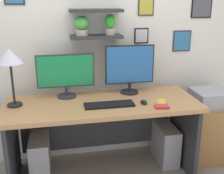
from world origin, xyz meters
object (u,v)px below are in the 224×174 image
Objects in this scene: monitor_left at (66,74)px; printer at (211,98)px; monitor_right at (130,67)px; keyboard at (109,105)px; computer_mouse at (144,102)px; scissors_tray at (162,107)px; cell_phone at (162,102)px; computer_tower_left at (40,157)px; drawer_cabinet at (208,131)px; desk at (102,120)px; computer_tower_right at (165,143)px; desk_lamp at (10,59)px.

monitor_left is 1.51m from printer.
keyboard is (-0.27, -0.32, -0.25)m from monitor_right.
printer is at bearing 15.45° from computer_mouse.
scissors_tray is at bearing -17.65° from keyboard.
cell_phone reaches higher than computer_tower_left.
computer_tower_left is at bearing 164.97° from keyboard.
drawer_cabinet is (0.80, 0.22, -0.47)m from computer_mouse.
cell_phone reaches higher than desk.
computer_tower_right is at bearing 33.84° from computer_mouse.
computer_mouse is at bearing -2.15° from keyboard.
printer is (1.16, 0.05, 0.12)m from desk.
desk_lamp is (-1.08, -0.15, 0.16)m from monitor_right.
keyboard is at bearing -161.21° from cell_phone.
computer_tower_left is (-1.12, 0.18, -0.55)m from cell_phone.
computer_mouse is 0.75× the size of scissors_tray.
monitor_right is 0.41m from computer_mouse.
drawer_cabinet is at bearing -7.12° from monitor_right.
desk_lamp is at bearing -178.59° from printer.
keyboard is 4.89× the size of computer_mouse.
desk_lamp is (-1.13, 0.17, 0.40)m from computer_mouse.
monitor_left is at bearing 26.87° from computer_tower_left.
monitor_left reaches higher than computer_mouse.
monitor_left is at bearing 175.87° from printer.
cell_phone is at bearing -9.30° from computer_tower_left.
cell_phone reaches higher than computer_tower_right.
monitor_left is 4.49× the size of scissors_tray.
computer_mouse reaches higher than printer.
computer_tower_right is at bearing 1.49° from computer_tower_left.
printer is 0.92× the size of computer_tower_left.
computer_tower_right is at bearing -179.38° from printer.
monitor_right is 1.12m from drawer_cabinet.
scissors_tray is (0.43, -0.14, 0.00)m from keyboard.
monitor_right is at bearing 172.88° from printer.
monitor_right reaches higher than scissors_tray.
cell_phone is at bearing -160.70° from drawer_cabinet.
computer_tower_right is at bearing 4.10° from desk.
desk_lamp reaches higher than computer_tower_left.
cell_phone reaches higher than drawer_cabinet.
computer_mouse is at bearing -159.86° from cell_phone.
computer_mouse reaches higher than computer_tower_left.
computer_tower_right is (0.32, 0.22, -0.57)m from computer_mouse.
cell_phone is (0.53, -0.17, 0.21)m from desk.
drawer_cabinet is at bearing 0.62° from computer_tower_right.
cell_phone is 0.82m from drawer_cabinet.
desk reaches higher than drawer_cabinet.
computer_tower_left is at bearing -153.13° from monitor_left.
monitor_left is at bearing 152.66° from desk.
scissors_tray is (0.17, -0.46, -0.25)m from monitor_right.
cell_phone is at bearing -125.44° from computer_tower_right.
monitor_right is 0.83× the size of drawer_cabinet.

